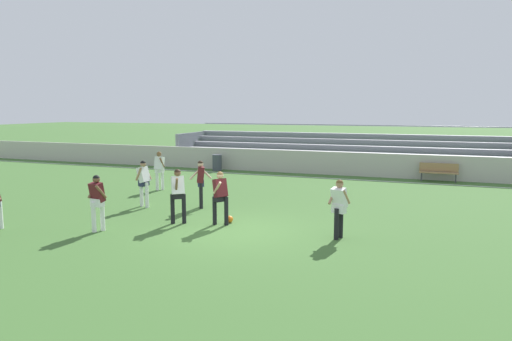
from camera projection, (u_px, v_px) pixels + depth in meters
ground_plane at (233, 230)px, 13.52m from camera, size 160.00×160.00×0.00m
field_line_sideline at (316, 178)px, 23.70m from camera, size 44.00×0.12×0.01m
sideline_wall at (321, 163)px, 24.82m from camera, size 48.00×0.16×1.25m
bleacher_stand at (343, 150)px, 27.46m from camera, size 20.54×4.31×2.51m
bench_near_bin at (439, 171)px, 22.36m from camera, size 1.80×0.40×0.90m
trash_bin at (217, 163)px, 26.26m from camera, size 0.54×0.54×0.93m
player_white_trailing_run at (178, 191)px, 14.19m from camera, size 0.52×0.70×1.72m
player_dark_overlapping at (220, 193)px, 14.02m from camera, size 0.50×0.73×1.67m
player_dark_deep_cover at (201, 180)px, 16.43m from camera, size 0.71×0.51×1.72m
player_white_dropping_back at (159, 167)px, 20.00m from camera, size 0.44×0.50×1.70m
player_dark_on_ball at (97, 198)px, 13.28m from camera, size 0.50×0.52×1.67m
player_white_wide_right at (144, 179)px, 16.59m from camera, size 0.46×0.51×1.70m
player_white_wide_left at (339, 204)px, 12.53m from camera, size 0.58×0.46×1.66m
soccer_ball at (230, 219)px, 14.40m from camera, size 0.22×0.22×0.22m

